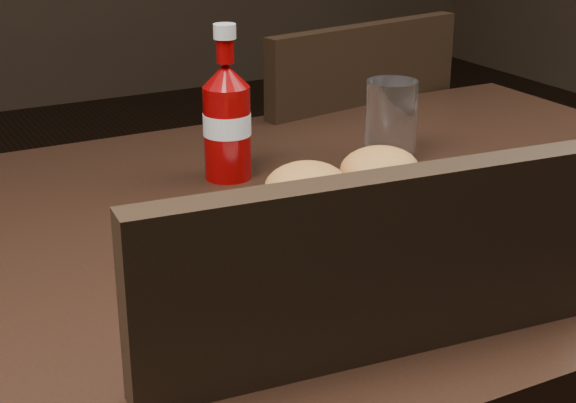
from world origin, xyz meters
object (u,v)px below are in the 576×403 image
chair_far (292,240)px  plate (292,244)px  tumbler (391,120)px  dining_table (322,226)px  ketchup_bottle (227,133)px

chair_far → plate: (-0.36, -0.66, 0.33)m
plate → tumbler: 0.33m
dining_table → tumbler: (0.18, 0.12, 0.08)m
chair_far → tumbler: tumbler is taller
chair_far → ketchup_bottle: 0.66m
chair_far → ketchup_bottle: bearing=42.0°
dining_table → chair_far: bearing=64.4°
dining_table → plate: 0.12m
plate → ketchup_bottle: 0.25m
chair_far → plate: plate is taller
ketchup_bottle → plate: bearing=-98.3°
chair_far → tumbler: size_ratio=3.86×
chair_far → ketchup_bottle: (-0.33, -0.42, 0.38)m
dining_table → tumbler: size_ratio=10.96×
chair_far → plate: bearing=50.9°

